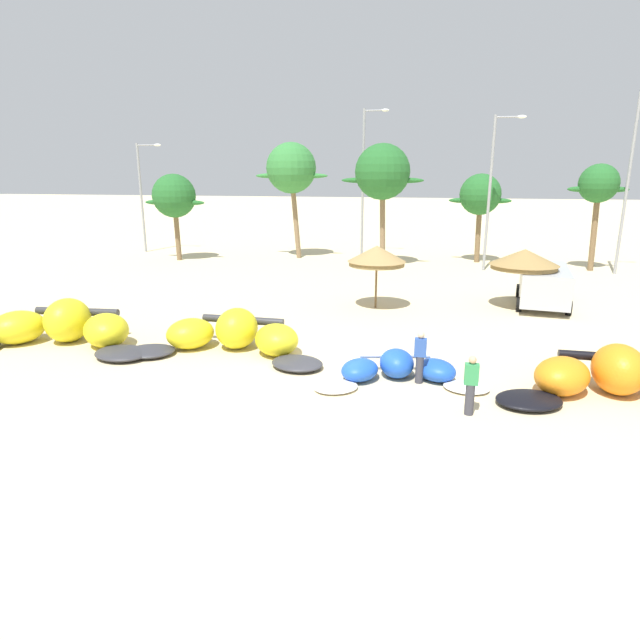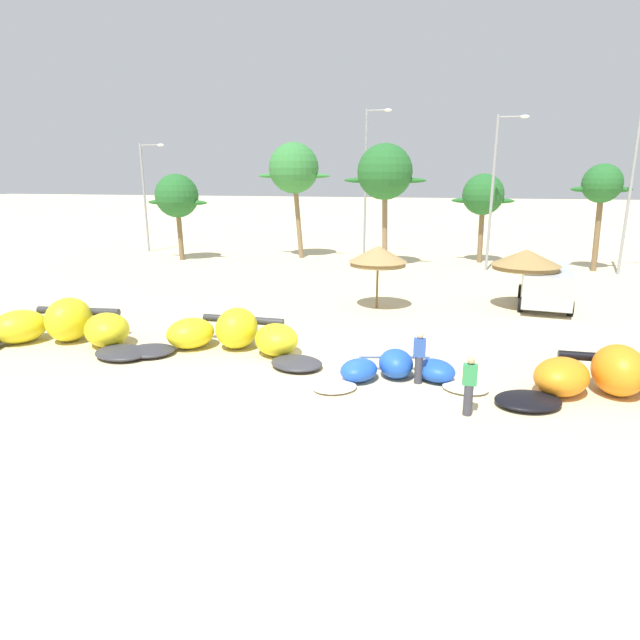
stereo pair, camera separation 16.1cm
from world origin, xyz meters
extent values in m
plane|color=beige|center=(0.00, 0.00, 0.00)|extent=(260.00, 260.00, 0.00)
ellipsoid|color=yellow|center=(-11.89, -0.06, 0.61)|extent=(2.33, 2.48, 1.22)
ellipsoid|color=yellow|center=(-10.21, 0.55, 0.82)|extent=(1.77, 2.11, 1.65)
ellipsoid|color=yellow|center=(-8.43, 0.30, 0.61)|extent=(2.47, 2.51, 1.22)
ellipsoid|color=#333338|center=(-7.21, -0.74, 0.16)|extent=(2.28, 2.00, 0.33)
cylinder|color=#333338|center=(-10.28, 1.24, 0.98)|extent=(3.34, 0.64, 0.30)
cube|color=#333338|center=(-10.19, 0.36, 0.82)|extent=(1.28, 0.83, 0.04)
ellipsoid|color=#333338|center=(-6.41, -0.29, 0.15)|extent=(2.16, 1.99, 0.29)
ellipsoid|color=yellow|center=(-5.35, 0.79, 0.55)|extent=(2.24, 2.30, 1.09)
ellipsoid|color=yellow|center=(-3.70, 1.18, 0.74)|extent=(1.51, 1.79, 1.47)
ellipsoid|color=yellow|center=(-2.07, 0.74, 0.55)|extent=(2.22, 2.30, 1.09)
ellipsoid|color=#333338|center=(-1.04, -0.36, 0.15)|extent=(2.18, 2.02, 0.29)
cylinder|color=#333338|center=(-3.70, 1.80, 0.88)|extent=(3.15, 0.33, 0.29)
cube|color=#333338|center=(-3.71, 1.00, 0.74)|extent=(1.15, 0.65, 0.04)
ellipsoid|color=white|center=(0.56, -1.93, 0.09)|extent=(1.69, 1.61, 0.18)
ellipsoid|color=blue|center=(1.12, -1.01, 0.33)|extent=(1.49, 1.64, 0.65)
ellipsoid|color=blue|center=(2.20, -0.47, 0.44)|extent=(1.32, 1.53, 0.88)
ellipsoid|color=blue|center=(3.41, -0.51, 0.33)|extent=(1.70, 1.68, 0.65)
ellipsoid|color=white|center=(4.30, -1.11, 0.09)|extent=(1.46, 1.23, 0.18)
cylinder|color=white|center=(2.10, -0.02, 0.54)|extent=(2.24, 0.68, 0.20)
cube|color=white|center=(2.23, -0.60, 0.44)|extent=(0.90, 0.64, 0.04)
ellipsoid|color=black|center=(5.94, -1.84, 0.14)|extent=(2.21, 1.97, 0.29)
ellipsoid|color=orange|center=(6.94, -0.79, 0.54)|extent=(2.22, 2.32, 1.07)
ellipsoid|color=orange|center=(8.52, -0.39, 0.72)|extent=(1.43, 1.83, 1.45)
cylinder|color=black|center=(8.52, 0.25, 0.86)|extent=(3.02, 0.28, 0.27)
cube|color=black|center=(8.52, -0.58, 0.72)|extent=(1.10, 0.66, 0.04)
cylinder|color=brown|center=(0.50, 8.32, 1.11)|extent=(0.10, 0.10, 2.21)
cone|color=#9E7F4C|center=(0.50, 8.32, 2.58)|extent=(2.71, 2.71, 0.74)
cylinder|color=olive|center=(0.50, 8.32, 2.11)|extent=(2.57, 2.57, 0.20)
cylinder|color=brown|center=(7.17, 9.74, 1.03)|extent=(0.10, 0.10, 2.07)
cone|color=olive|center=(7.17, 9.74, 2.43)|extent=(3.12, 3.12, 0.72)
cylinder|color=olive|center=(7.17, 9.74, 1.97)|extent=(2.96, 2.96, 0.20)
cube|color=#B2B7BC|center=(8.26, 10.50, 1.09)|extent=(2.69, 5.33, 1.50)
cube|color=black|center=(8.43, 11.90, 1.35)|extent=(2.19, 1.52, 0.56)
cylinder|color=black|center=(7.41, 12.20, 0.34)|extent=(0.32, 0.70, 0.68)
cylinder|color=black|center=(9.49, 11.95, 0.34)|extent=(0.32, 0.70, 0.68)
cylinder|color=black|center=(7.03, 9.05, 0.34)|extent=(0.32, 0.70, 0.68)
cylinder|color=black|center=(9.11, 8.80, 0.34)|extent=(0.32, 0.70, 0.68)
cylinder|color=#383842|center=(2.92, -0.84, 0.42)|extent=(0.24, 0.24, 0.85)
cube|color=#2D51A8|center=(2.92, -0.84, 1.13)|extent=(0.36, 0.22, 0.56)
sphere|color=beige|center=(2.92, -0.84, 1.52)|extent=(0.20, 0.20, 0.20)
cylinder|color=#383842|center=(4.30, -2.81, 0.42)|extent=(0.24, 0.24, 0.85)
cube|color=#338E51|center=(4.30, -2.81, 1.13)|extent=(0.36, 0.22, 0.56)
sphere|color=tan|center=(4.30, -2.81, 1.52)|extent=(0.20, 0.20, 0.20)
cylinder|color=brown|center=(-15.40, 19.76, 2.30)|extent=(0.45, 0.36, 4.61)
sphere|color=#236028|center=(-15.44, 19.76, 4.61)|extent=(3.08, 3.08, 3.08)
ellipsoid|color=#236028|center=(-16.67, 19.76, 4.15)|extent=(2.16, 0.50, 0.36)
ellipsoid|color=#236028|center=(-14.21, 19.76, 4.15)|extent=(2.16, 0.50, 0.36)
cylinder|color=#7F6647|center=(-7.29, 22.73, 3.27)|extent=(0.88, 0.36, 6.54)
sphere|color=#337A38|center=(-7.55, 22.73, 6.54)|extent=(3.63, 3.63, 3.63)
ellipsoid|color=#337A38|center=(-9.01, 22.73, 5.99)|extent=(2.54, 0.50, 0.36)
ellipsoid|color=#337A38|center=(-6.10, 22.73, 5.99)|extent=(2.54, 0.50, 0.36)
cylinder|color=#7F6647|center=(-0.54, 20.25, 3.13)|extent=(0.56, 0.36, 6.27)
sphere|color=#236028|center=(-0.64, 20.25, 6.26)|extent=(3.64, 3.64, 3.64)
ellipsoid|color=#236028|center=(-2.10, 20.25, 5.72)|extent=(2.55, 0.50, 0.36)
ellipsoid|color=#236028|center=(0.81, 20.25, 5.72)|extent=(2.55, 0.50, 0.36)
cylinder|color=brown|center=(5.92, 23.47, 2.37)|extent=(0.45, 0.36, 4.75)
sphere|color=#236028|center=(5.88, 23.47, 4.75)|extent=(2.83, 2.83, 2.83)
ellipsoid|color=#236028|center=(4.75, 23.47, 4.32)|extent=(1.98, 0.50, 0.36)
ellipsoid|color=#236028|center=(7.01, 23.47, 4.32)|extent=(1.98, 0.50, 0.36)
cylinder|color=brown|center=(12.97, 21.47, 2.78)|extent=(0.53, 0.36, 5.56)
sphere|color=#236028|center=(12.88, 21.47, 5.55)|extent=(2.43, 2.43, 2.43)
ellipsoid|color=#236028|center=(11.91, 21.47, 5.19)|extent=(1.70, 0.50, 0.36)
ellipsoid|color=#236028|center=(13.85, 21.47, 5.19)|extent=(1.70, 0.50, 0.36)
cylinder|color=gray|center=(-20.06, 23.21, 4.21)|extent=(0.18, 0.18, 8.42)
cylinder|color=gray|center=(-19.19, 23.21, 8.27)|extent=(1.75, 0.10, 0.10)
ellipsoid|color=silver|center=(-18.32, 23.21, 8.27)|extent=(0.56, 0.24, 0.20)
cylinder|color=gray|center=(-2.52, 24.41, 5.33)|extent=(0.18, 0.18, 10.65)
cylinder|color=gray|center=(-1.77, 24.41, 10.50)|extent=(1.50, 0.10, 0.10)
ellipsoid|color=silver|center=(-1.02, 24.41, 10.50)|extent=(0.56, 0.24, 0.20)
cylinder|color=gray|center=(6.21, 20.11, 4.82)|extent=(0.18, 0.18, 9.63)
cylinder|color=gray|center=(6.97, 20.11, 9.48)|extent=(1.53, 0.10, 0.10)
ellipsoid|color=silver|center=(7.74, 20.11, 9.48)|extent=(0.56, 0.24, 0.20)
cylinder|color=gray|center=(14.24, 20.46, 5.48)|extent=(0.18, 0.18, 10.96)
camera|label=1|loc=(3.29, -16.41, 6.15)|focal=30.18mm
camera|label=2|loc=(3.45, -16.37, 6.15)|focal=30.18mm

